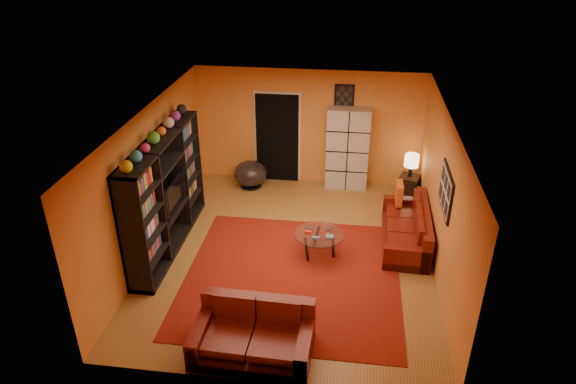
# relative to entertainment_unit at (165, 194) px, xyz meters

# --- Properties ---
(floor) EXTENTS (6.00, 6.00, 0.00)m
(floor) POSITION_rel_entertainment_unit_xyz_m (2.27, 0.00, -1.05)
(floor) COLOR brown
(floor) RESTS_ON ground
(ceiling) EXTENTS (6.00, 6.00, 0.00)m
(ceiling) POSITION_rel_entertainment_unit_xyz_m (2.27, 0.00, 1.55)
(ceiling) COLOR white
(ceiling) RESTS_ON wall_back
(wall_back) EXTENTS (6.00, 0.00, 6.00)m
(wall_back) POSITION_rel_entertainment_unit_xyz_m (2.27, 3.00, 0.25)
(wall_back) COLOR orange
(wall_back) RESTS_ON floor
(wall_front) EXTENTS (6.00, 0.00, 6.00)m
(wall_front) POSITION_rel_entertainment_unit_xyz_m (2.27, -3.00, 0.25)
(wall_front) COLOR orange
(wall_front) RESTS_ON floor
(wall_left) EXTENTS (0.00, 6.00, 6.00)m
(wall_left) POSITION_rel_entertainment_unit_xyz_m (-0.23, 0.00, 0.25)
(wall_left) COLOR orange
(wall_left) RESTS_ON floor
(wall_right) EXTENTS (0.00, 6.00, 6.00)m
(wall_right) POSITION_rel_entertainment_unit_xyz_m (4.78, 0.00, 0.25)
(wall_right) COLOR orange
(wall_right) RESTS_ON floor
(rug) EXTENTS (3.60, 3.60, 0.01)m
(rug) POSITION_rel_entertainment_unit_xyz_m (2.38, -0.70, -1.04)
(rug) COLOR #5F120A
(rug) RESTS_ON floor
(doorway) EXTENTS (0.95, 0.10, 2.04)m
(doorway) POSITION_rel_entertainment_unit_xyz_m (1.57, 2.96, -0.03)
(doorway) COLOR black
(doorway) RESTS_ON floor
(wall_art_right) EXTENTS (0.03, 1.00, 0.70)m
(wall_art_right) POSITION_rel_entertainment_unit_xyz_m (4.75, -0.30, 0.55)
(wall_art_right) COLOR black
(wall_art_right) RESTS_ON wall_right
(wall_art_back) EXTENTS (0.42, 0.03, 0.52)m
(wall_art_back) POSITION_rel_entertainment_unit_xyz_m (3.02, 2.98, 1.00)
(wall_art_back) COLOR black
(wall_art_back) RESTS_ON wall_back
(entertainment_unit) EXTENTS (0.45, 3.00, 2.10)m
(entertainment_unit) POSITION_rel_entertainment_unit_xyz_m (0.00, 0.00, 0.00)
(entertainment_unit) COLOR black
(entertainment_unit) RESTS_ON floor
(tv) EXTENTS (0.98, 0.13, 0.57)m
(tv) POSITION_rel_entertainment_unit_xyz_m (0.05, 0.06, -0.05)
(tv) COLOR black
(tv) RESTS_ON entertainment_unit
(sofa) EXTENTS (0.87, 2.00, 0.85)m
(sofa) POSITION_rel_entertainment_unit_xyz_m (4.41, 0.63, -0.76)
(sofa) COLOR #500F0A
(sofa) RESTS_ON rug
(loveseat) EXTENTS (1.66, 1.03, 0.85)m
(loveseat) POSITION_rel_entertainment_unit_xyz_m (2.05, -2.41, -0.77)
(loveseat) COLOR #500F0A
(loveseat) RESTS_ON rug
(throw_pillow) EXTENTS (0.12, 0.42, 0.42)m
(throw_pillow) POSITION_rel_entertainment_unit_xyz_m (4.22, 1.40, -0.42)
(throw_pillow) COLOR #D45917
(throw_pillow) RESTS_ON sofa
(coffee_table) EXTENTS (0.88, 0.88, 0.44)m
(coffee_table) POSITION_rel_entertainment_unit_xyz_m (2.76, -0.00, -0.65)
(coffee_table) COLOR silver
(coffee_table) RESTS_ON floor
(storage_cabinet) EXTENTS (0.93, 0.42, 1.85)m
(storage_cabinet) POSITION_rel_entertainment_unit_xyz_m (3.16, 2.80, -0.13)
(storage_cabinet) COLOR #B4B0A7
(storage_cabinet) RESTS_ON floor
(bowl_chair) EXTENTS (0.75, 0.75, 0.61)m
(bowl_chair) POSITION_rel_entertainment_unit_xyz_m (1.02, 2.50, -0.73)
(bowl_chair) COLOR black
(bowl_chair) RESTS_ON floor
(side_table) EXTENTS (0.51, 0.51, 0.50)m
(side_table) POSITION_rel_entertainment_unit_xyz_m (4.53, 2.46, -0.80)
(side_table) COLOR black
(side_table) RESTS_ON floor
(table_lamp) EXTENTS (0.30, 0.30, 0.51)m
(table_lamp) POSITION_rel_entertainment_unit_xyz_m (4.53, 2.46, -0.19)
(table_lamp) COLOR black
(table_lamp) RESTS_ON side_table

